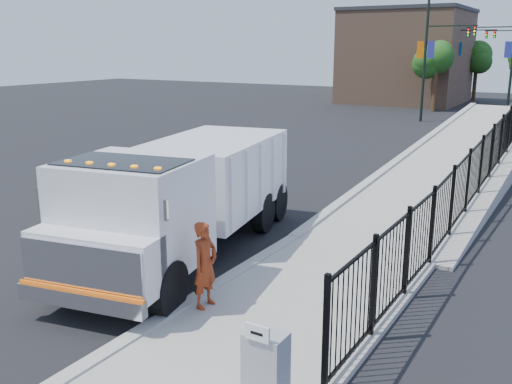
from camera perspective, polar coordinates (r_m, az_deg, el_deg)
The scene contains 15 objects.
ground at distance 12.04m, azimuth -5.00°, elevation -10.36°, with size 120.00×120.00×0.00m, color black.
sidewalk at distance 9.59m, azimuth -2.50°, elevation -16.85°, with size 3.55×12.00×0.12m, color #9E998E.
curb at distance 10.63m, azimuth -11.48°, elevation -13.70°, with size 0.30×12.00×0.16m, color #ADAAA3.
ramp at distance 25.71m, azimuth 20.43°, elevation 2.19°, with size 3.95×24.00×1.70m, color #9E998E.
iron_fence at distance 21.44m, azimuth 22.36°, elevation 2.19°, with size 0.10×28.00×1.80m, color black.
truck at distance 13.74m, azimuth -7.43°, elevation -0.12°, with size 4.16×8.75×2.88m.
worker at distance 11.03m, azimuth -5.12°, elevation -7.27°, with size 0.62×0.41×1.70m, color maroon.
utility_cabinet at distance 8.02m, azimuth 0.97°, elevation -17.90°, with size 0.55×0.40×1.25m, color gray.
arrow_sign at distance 7.49m, azimuth 0.14°, elevation -13.91°, with size 0.35×0.04×0.22m, color white.
light_pole_0 at distance 40.77m, azimuth 16.98°, elevation 12.84°, with size 3.77×0.22×8.00m.
light_pole_1 at distance 43.73m, azimuth 23.90°, elevation 12.32°, with size 3.78×0.22×8.00m.
light_pole_2 at distance 51.84m, azimuth 19.54°, elevation 12.85°, with size 3.77×0.22×8.00m.
tree_0 at distance 47.43m, azimuth 17.64°, elevation 12.42°, with size 2.57×2.57×5.28m.
tree_2 at distance 58.78m, azimuth 21.23°, elevation 12.39°, with size 2.67×2.67×5.33m.
building at distance 55.06m, azimuth 14.80°, elevation 12.85°, with size 10.00×10.00×8.00m, color #8C664C.
Camera 1 is at (6.45, -8.84, 5.03)m, focal length 40.00 mm.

